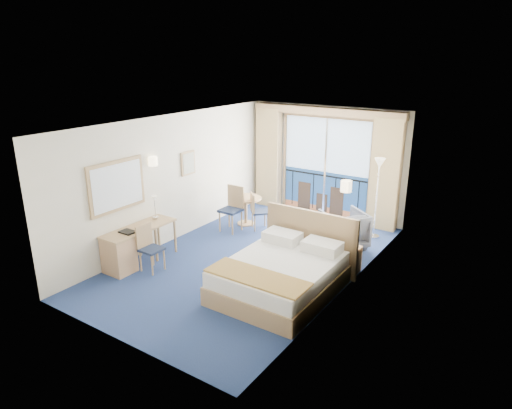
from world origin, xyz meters
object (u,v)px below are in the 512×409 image
armchair (344,229)px  desk (124,250)px  bed (282,274)px  nightstand (349,259)px  table_chair_a (257,209)px  round_table (246,204)px  table_chair_b (233,206)px  floor_lamp (378,178)px  desk_chair (148,245)px

armchair → desk: bearing=-3.9°
bed → nightstand: bearing=63.5°
bed → desk: (-2.86, -0.94, 0.07)m
nightstand → table_chair_a: (-2.62, 0.86, 0.24)m
round_table → table_chair_b: table_chair_b is taller
table_chair_a → table_chair_b: 0.55m
round_table → bed: bearing=-44.2°
nightstand → floor_lamp: floor_lamp is taller
armchair → table_chair_b: (-2.49, -0.51, 0.19)m
table_chair_a → table_chair_b: size_ratio=0.84×
armchair → desk_chair: (-2.59, -3.01, 0.11)m
table_chair_b → floor_lamp: bearing=25.7°
desk → table_chair_a: bearing=73.8°
bed → desk: 3.02m
armchair → round_table: armchair is taller
round_table → table_chair_a: 0.42m
desk → round_table: (0.50, 3.24, 0.10)m
nightstand → round_table: (-3.02, 0.99, 0.25)m
table_chair_a → nightstand: bearing=-153.0°
nightstand → desk_chair: desk_chair is taller
desk_chair → table_chair_a: bearing=-9.7°
desk_chair → table_chair_a: 2.89m
floor_lamp → table_chair_b: (-2.85, -1.36, -0.77)m
floor_lamp → table_chair_b: floor_lamp is taller
desk → table_chair_b: (0.47, 2.78, 0.18)m
armchair → floor_lamp: 1.34m
armchair → desk: 4.42m
floor_lamp → desk: 5.39m
desk_chair → round_table: (0.12, 2.97, 0.00)m
floor_lamp → table_chair_b: bearing=-154.4°
floor_lamp → table_chair_a: 2.77m
armchair → table_chair_a: size_ratio=0.99×
bed → floor_lamp: floor_lamp is taller
bed → round_table: bearing=135.8°
table_chair_b → nightstand: bearing=-9.6°
desk → nightstand: bearing=32.6°
desk → table_chair_a: (0.90, 3.11, 0.09)m
desk → table_chair_b: size_ratio=1.49×
desk_chair → nightstand: bearing=-57.0°
armchair → table_chair_b: size_ratio=0.83×
armchair → bed: bearing=35.8°
table_chair_a → table_chair_b: bearing=83.0°
armchair → desk: size_ratio=0.56×
desk → table_chair_b: bearing=80.3°
floor_lamp → desk: size_ratio=1.16×
floor_lamp → desk: floor_lamp is taller
armchair → desk_chair: size_ratio=0.97×
table_chair_b → armchair: bearing=11.6°
round_table → table_chair_a: size_ratio=0.85×
bed → desk: bearing=-161.8°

